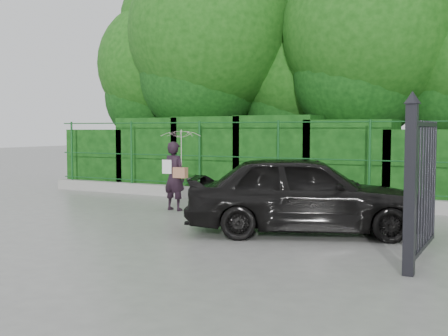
% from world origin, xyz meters
% --- Properties ---
extents(ground, '(80.00, 80.00, 0.00)m').
position_xyz_m(ground, '(0.00, 0.00, 0.00)').
color(ground, gray).
extents(kerb, '(14.00, 0.25, 0.30)m').
position_xyz_m(kerb, '(0.00, 4.50, 0.15)').
color(kerb, '#9E9E99').
rests_on(kerb, ground).
extents(fence, '(14.13, 0.06, 1.80)m').
position_xyz_m(fence, '(0.22, 4.50, 1.20)').
color(fence, '#144B1D').
rests_on(fence, kerb).
extents(hedge, '(14.20, 1.20, 2.24)m').
position_xyz_m(hedge, '(-0.03, 5.50, 1.05)').
color(hedge, black).
rests_on(hedge, ground).
extents(trees, '(17.10, 6.15, 8.08)m').
position_xyz_m(trees, '(1.14, 7.74, 4.62)').
color(trees, black).
rests_on(trees, ground).
extents(gate, '(0.22, 2.33, 2.36)m').
position_xyz_m(gate, '(4.60, -0.72, 1.19)').
color(gate, black).
rests_on(gate, ground).
extents(woman, '(0.95, 0.97, 1.89)m').
position_xyz_m(woman, '(-1.14, 2.27, 1.25)').
color(woman, black).
rests_on(woman, ground).
extents(car, '(4.56, 3.20, 1.44)m').
position_xyz_m(car, '(2.41, 0.94, 0.72)').
color(car, black).
rests_on(car, ground).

